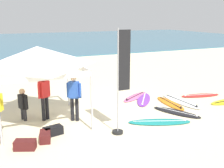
# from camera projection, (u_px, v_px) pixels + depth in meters

# --- Properties ---
(ground_plane) EXTENTS (80.00, 80.00, 0.00)m
(ground_plane) POSITION_uv_depth(u_px,v_px,m) (107.00, 113.00, 10.82)
(ground_plane) COLOR beige
(sea) EXTENTS (80.00, 36.00, 0.10)m
(sea) POSITION_uv_depth(u_px,v_px,m) (18.00, 41.00, 39.86)
(sea) COLOR #386B84
(sea) RESTS_ON ground
(canopy_tent) EXTENTS (2.97, 2.97, 2.75)m
(canopy_tent) POSITION_uv_depth(u_px,v_px,m) (38.00, 57.00, 9.33)
(canopy_tent) COLOR #B7B7BC
(canopy_tent) RESTS_ON ground
(surfboard_white) EXTENTS (0.76, 2.38, 0.19)m
(surfboard_white) POSITION_uv_depth(u_px,v_px,m) (181.00, 101.00, 12.15)
(surfboard_white) COLOR white
(surfboard_white) RESTS_ON ground
(surfboard_purple) EXTENTS (1.69, 2.06, 0.19)m
(surfboard_purple) POSITION_uv_depth(u_px,v_px,m) (144.00, 99.00, 12.44)
(surfboard_purple) COLOR purple
(surfboard_purple) RESTS_ON ground
(surfboard_red) EXTENTS (2.00, 0.91, 0.19)m
(surfboard_red) POSITION_uv_depth(u_px,v_px,m) (200.00, 95.00, 13.06)
(surfboard_red) COLOR red
(surfboard_red) RESTS_ON ground
(surfboard_black) EXTENTS (1.38, 2.04, 0.19)m
(surfboard_black) POSITION_uv_depth(u_px,v_px,m) (177.00, 112.00, 10.79)
(surfboard_black) COLOR black
(surfboard_black) RESTS_ON ground
(surfboard_pink) EXTENTS (1.92, 1.48, 0.19)m
(surfboard_pink) POSITION_uv_depth(u_px,v_px,m) (135.00, 97.00, 12.84)
(surfboard_pink) COLOR pink
(surfboard_pink) RESTS_ON ground
(surfboard_teal) EXTENTS (2.32, 1.42, 0.19)m
(surfboard_teal) POSITION_uv_depth(u_px,v_px,m) (160.00, 122.00, 9.81)
(surfboard_teal) COLOR #19847F
(surfboard_teal) RESTS_ON ground
(surfboard_orange) EXTENTS (0.68, 2.02, 0.19)m
(surfboard_orange) POSITION_uv_depth(u_px,v_px,m) (170.00, 103.00, 11.89)
(surfboard_orange) COLOR orange
(surfboard_orange) RESTS_ON ground
(person_blue) EXTENTS (0.47, 0.38, 1.71)m
(person_blue) POSITION_uv_depth(u_px,v_px,m) (74.00, 95.00, 9.79)
(person_blue) COLOR black
(person_blue) RESTS_ON ground
(person_red) EXTENTS (0.49, 0.37, 1.71)m
(person_red) POSITION_uv_depth(u_px,v_px,m) (44.00, 94.00, 9.87)
(person_red) COLOR black
(person_red) RESTS_ON ground
(person_black) EXTENTS (0.32, 0.53, 1.20)m
(person_black) POSITION_uv_depth(u_px,v_px,m) (23.00, 103.00, 9.94)
(person_black) COLOR #2D2D33
(person_black) RESTS_ON ground
(banner_flag) EXTENTS (0.60, 0.36, 3.40)m
(banner_flag) POSITION_uv_depth(u_px,v_px,m) (121.00, 87.00, 8.62)
(banner_flag) COLOR #99999E
(banner_flag) RESTS_ON ground
(gear_bag_near_tent) EXTENTS (0.45, 0.66, 0.28)m
(gear_bag_near_tent) POSITION_uv_depth(u_px,v_px,m) (45.00, 136.00, 8.39)
(gear_bag_near_tent) COLOR #4C1919
(gear_bag_near_tent) RESTS_ON ground
(gear_bag_by_pole) EXTENTS (0.68, 0.53, 0.28)m
(gear_bag_by_pole) POSITION_uv_depth(u_px,v_px,m) (25.00, 145.00, 7.85)
(gear_bag_by_pole) COLOR #4C1919
(gear_bag_by_pole) RESTS_ON ground
(gear_bag_on_sand) EXTENTS (0.65, 0.43, 0.28)m
(gear_bag_on_sand) POSITION_uv_depth(u_px,v_px,m) (53.00, 131.00, 8.80)
(gear_bag_on_sand) COLOR black
(gear_bag_on_sand) RESTS_ON ground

